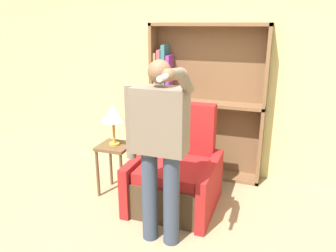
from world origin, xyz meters
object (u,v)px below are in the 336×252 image
armchair (176,175)px  side_table (115,155)px  bookcase (194,104)px  table_lamp (113,114)px  person_standing (159,143)px

armchair → side_table: (-0.76, -0.01, 0.14)m
armchair → bookcase: bearing=92.7°
table_lamp → bookcase: bearing=50.6°
person_standing → bookcase: bearing=94.0°
side_table → table_lamp: (0.00, -0.00, 0.51)m
bookcase → armchair: (0.04, -0.88, -0.62)m
armchair → person_standing: (0.07, -0.70, 0.65)m
bookcase → person_standing: bookcase is taller
bookcase → side_table: bookcase is taller
bookcase → person_standing: (0.11, -1.58, 0.03)m
person_standing → side_table: bearing=140.2°
bookcase → side_table: 1.24m
bookcase → table_lamp: bearing=-129.4°
bookcase → table_lamp: size_ratio=4.13×
armchair → table_lamp: bearing=-179.6°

